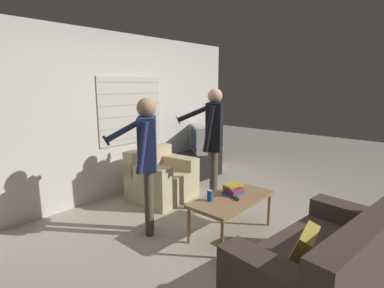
{
  "coord_description": "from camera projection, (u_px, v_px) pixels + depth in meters",
  "views": [
    {
      "loc": [
        -2.73,
        -2.01,
        1.77
      ],
      "look_at": [
        0.13,
        0.55,
        1.0
      ],
      "focal_mm": 28.0,
      "sensor_mm": 36.0,
      "label": 1
    }
  ],
  "objects": [
    {
      "name": "wall_back",
      "position": [
        118.0,
        116.0,
        4.74
      ],
      "size": [
        5.2,
        0.08,
        2.55
      ],
      "color": "silver",
      "rests_on": "ground_plane"
    },
    {
      "name": "ground_plane",
      "position": [
        218.0,
        232.0,
        3.66
      ],
      "size": [
        16.0,
        16.0,
        0.0
      ],
      "primitive_type": "plane",
      "color": "#B2A893"
    },
    {
      "name": "couch_blue",
      "position": [
        327.0,
        265.0,
        2.47
      ],
      "size": [
        1.75,
        1.04,
        0.79
      ],
      "rotation": [
        0.0,
        0.0,
        -0.11
      ],
      "color": "#4C3833",
      "rests_on": "ground_plane"
    },
    {
      "name": "person_left_standing",
      "position": [
        147.0,
        150.0,
        3.44
      ],
      "size": [
        0.47,
        0.77,
        1.62
      ],
      "rotation": [
        0.0,
        0.0,
        0.83
      ],
      "color": "#4C4233",
      "rests_on": "ground_plane"
    },
    {
      "name": "tv",
      "position": [
        199.0,
        138.0,
        5.68
      ],
      "size": [
        0.67,
        0.73,
        0.49
      ],
      "rotation": [
        0.0,
        0.0,
        4.01
      ],
      "color": "#B2B2B7",
      "rests_on": "tv_stand"
    },
    {
      "name": "spare_remote",
      "position": [
        235.0,
        198.0,
        3.48
      ],
      "size": [
        0.1,
        0.13,
        0.02
      ],
      "rotation": [
        0.0,
        0.0,
        -0.51
      ],
      "color": "black",
      "rests_on": "coffee_table"
    },
    {
      "name": "tv_stand",
      "position": [
        199.0,
        164.0,
        5.77
      ],
      "size": [
        0.93,
        0.44,
        0.51
      ],
      "color": "black",
      "rests_on": "ground_plane"
    },
    {
      "name": "person_right_standing",
      "position": [
        213.0,
        134.0,
        4.16
      ],
      "size": [
        0.5,
        0.83,
        1.72
      ],
      "rotation": [
        0.0,
        0.0,
        0.53
      ],
      "color": "#4C4233",
      "rests_on": "ground_plane"
    },
    {
      "name": "soda_can",
      "position": [
        210.0,
        196.0,
        3.41
      ],
      "size": [
        0.07,
        0.07,
        0.13
      ],
      "color": "#194C9E",
      "rests_on": "coffee_table"
    },
    {
      "name": "book_stack",
      "position": [
        233.0,
        189.0,
        3.62
      ],
      "size": [
        0.27,
        0.19,
        0.13
      ],
      "color": "#284C89",
      "rests_on": "coffee_table"
    },
    {
      "name": "coffee_table",
      "position": [
        232.0,
        201.0,
        3.53
      ],
      "size": [
        1.08,
        0.54,
        0.46
      ],
      "color": "#9E754C",
      "rests_on": "ground_plane"
    },
    {
      "name": "armchair_beige",
      "position": [
        161.0,
        178.0,
        4.69
      ],
      "size": [
        0.99,
        0.87,
        0.78
      ],
      "rotation": [
        0.0,
        0.0,
        3.26
      ],
      "color": "#C6B289",
      "rests_on": "ground_plane"
    }
  ]
}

